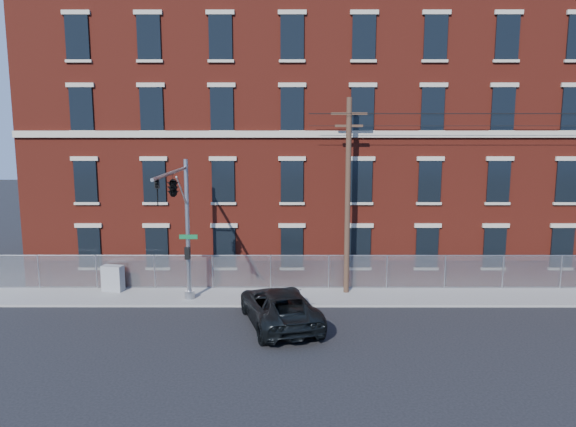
% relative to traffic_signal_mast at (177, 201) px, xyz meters
% --- Properties ---
extents(ground, '(140.00, 140.00, 0.00)m').
position_rel_traffic_signal_mast_xyz_m(ground, '(6.00, -2.18, -5.39)').
color(ground, black).
rests_on(ground, ground).
extents(sidewalk, '(65.00, 3.00, 0.12)m').
position_rel_traffic_signal_mast_xyz_m(sidewalk, '(18.00, 2.82, -5.33)').
color(sidewalk, gray).
rests_on(sidewalk, ground).
extents(mill_building, '(55.30, 14.32, 16.30)m').
position_rel_traffic_signal_mast_xyz_m(mill_building, '(18.00, 11.75, 2.76)').
color(mill_building, '#611A10').
rests_on(mill_building, ground).
extents(chain_link_fence, '(59.06, 0.06, 1.85)m').
position_rel_traffic_signal_mast_xyz_m(chain_link_fence, '(18.00, 4.12, -4.33)').
color(chain_link_fence, '#A5A8AD').
rests_on(chain_link_fence, ground).
extents(traffic_signal_mast, '(0.90, 6.75, 7.00)m').
position_rel_traffic_signal_mast_xyz_m(traffic_signal_mast, '(0.00, 0.00, 0.00)').
color(traffic_signal_mast, '#9EA0A5').
rests_on(traffic_signal_mast, ground).
extents(utility_pole_near, '(1.80, 0.28, 10.00)m').
position_rel_traffic_signal_mast_xyz_m(utility_pole_near, '(8.00, 3.42, -0.05)').
color(utility_pole_near, '#452E22').
rests_on(utility_pole_near, ground).
extents(pickup_truck, '(4.16, 6.43, 1.65)m').
position_rel_traffic_signal_mast_xyz_m(pickup_truck, '(4.58, -0.96, -4.56)').
color(pickup_truck, black).
rests_on(pickup_truck, ground).
extents(utility_cabinet, '(1.18, 0.77, 1.36)m').
position_rel_traffic_signal_mast_xyz_m(utility_cabinet, '(-4.27, 3.63, -4.59)').
color(utility_cabinet, gray).
rests_on(utility_cabinet, sidewalk).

